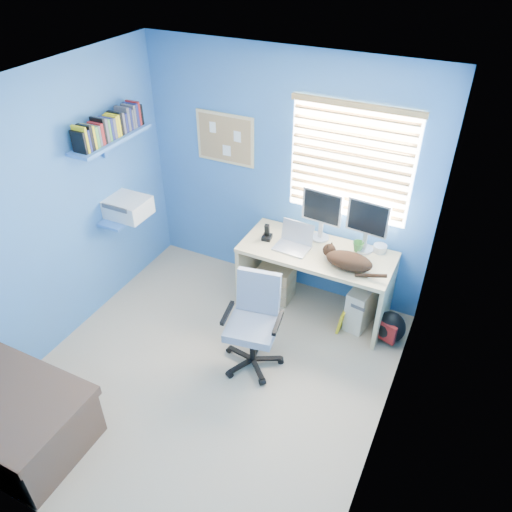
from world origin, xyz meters
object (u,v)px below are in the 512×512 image
at_px(office_chair, 254,333).
at_px(cat, 349,261).
at_px(laptop, 292,239).
at_px(desk, 315,281).
at_px(tower_pc, 363,304).

bearing_deg(office_chair, cat, 52.79).
relative_size(laptop, office_chair, 0.37).
bearing_deg(office_chair, laptop, 90.05).
xyz_separation_m(desk, tower_pc, (0.50, 0.03, -0.14)).
relative_size(laptop, cat, 0.76).
bearing_deg(office_chair, desk, 75.53).
height_order(desk, office_chair, office_chair).
bearing_deg(laptop, cat, -2.96).
distance_m(desk, office_chair, 0.94).
distance_m(desk, laptop, 0.54).
relative_size(cat, tower_pc, 0.96).
xyz_separation_m(cat, office_chair, (-0.59, -0.77, -0.48)).
xyz_separation_m(laptop, office_chair, (0.00, -0.84, -0.51)).
distance_m(desk, tower_pc, 0.52).
bearing_deg(laptop, desk, 20.36).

